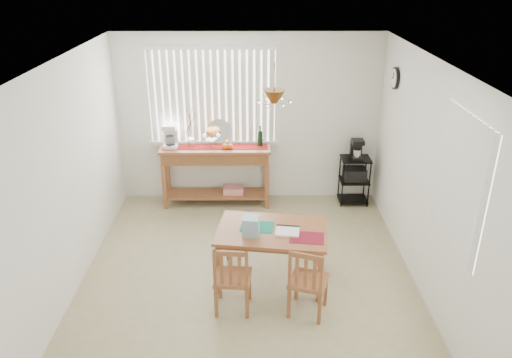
{
  "coord_description": "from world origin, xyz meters",
  "views": [
    {
      "loc": [
        0.06,
        -5.09,
        3.56
      ],
      "look_at": [
        0.1,
        0.55,
        1.05
      ],
      "focal_mm": 35.0,
      "sensor_mm": 36.0,
      "label": 1
    }
  ],
  "objects_px": {
    "dining_table": "(272,235)",
    "chair_right": "(308,282)",
    "cart_items": "(357,149)",
    "wire_cart": "(354,176)",
    "chair_left": "(232,278)",
    "sideboard": "(217,161)"
  },
  "relations": [
    {
      "from": "dining_table",
      "to": "chair_right",
      "type": "height_order",
      "value": "chair_right"
    },
    {
      "from": "cart_items",
      "to": "chair_right",
      "type": "bearing_deg",
      "value": -110.2
    },
    {
      "from": "wire_cart",
      "to": "chair_left",
      "type": "relative_size",
      "value": 0.9
    },
    {
      "from": "chair_left",
      "to": "chair_right",
      "type": "distance_m",
      "value": 0.8
    },
    {
      "from": "cart_items",
      "to": "dining_table",
      "type": "relative_size",
      "value": 0.23
    },
    {
      "from": "wire_cart",
      "to": "chair_right",
      "type": "xyz_separation_m",
      "value": [
        -1.0,
        -2.7,
        -0.04
      ]
    },
    {
      "from": "cart_items",
      "to": "chair_right",
      "type": "relative_size",
      "value": 0.37
    },
    {
      "from": "chair_right",
      "to": "wire_cart",
      "type": "bearing_deg",
      "value": 69.74
    },
    {
      "from": "wire_cart",
      "to": "chair_right",
      "type": "distance_m",
      "value": 2.88
    },
    {
      "from": "sideboard",
      "to": "wire_cart",
      "type": "relative_size",
      "value": 2.22
    },
    {
      "from": "dining_table",
      "to": "cart_items",
      "type": "bearing_deg",
      "value": 56.67
    },
    {
      "from": "dining_table",
      "to": "chair_right",
      "type": "xyz_separation_m",
      "value": [
        0.36,
        -0.65,
        -0.19
      ]
    },
    {
      "from": "dining_table",
      "to": "chair_left",
      "type": "relative_size",
      "value": 1.62
    },
    {
      "from": "cart_items",
      "to": "chair_left",
      "type": "bearing_deg",
      "value": -124.22
    },
    {
      "from": "wire_cart",
      "to": "cart_items",
      "type": "xyz_separation_m",
      "value": [
        0.0,
        0.01,
        0.44
      ]
    },
    {
      "from": "sideboard",
      "to": "dining_table",
      "type": "distance_m",
      "value": 2.2
    },
    {
      "from": "wire_cart",
      "to": "cart_items",
      "type": "relative_size",
      "value": 2.43
    },
    {
      "from": "dining_table",
      "to": "chair_left",
      "type": "distance_m",
      "value": 0.75
    },
    {
      "from": "sideboard",
      "to": "cart_items",
      "type": "relative_size",
      "value": 5.39
    },
    {
      "from": "chair_right",
      "to": "dining_table",
      "type": "bearing_deg",
      "value": 119.11
    },
    {
      "from": "dining_table",
      "to": "chair_right",
      "type": "distance_m",
      "value": 0.76
    },
    {
      "from": "sideboard",
      "to": "chair_right",
      "type": "relative_size",
      "value": 1.99
    }
  ]
}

